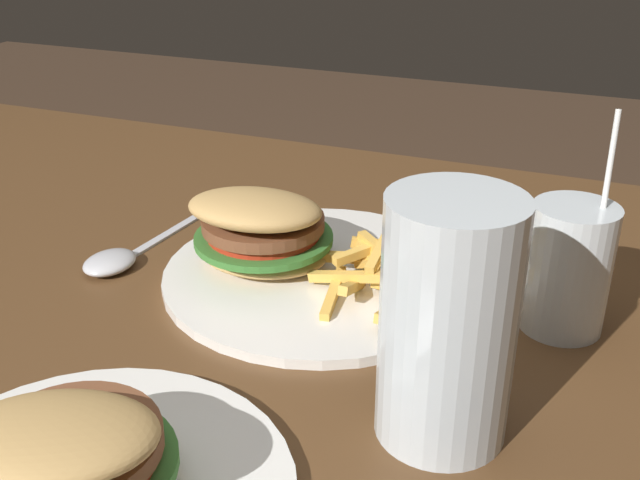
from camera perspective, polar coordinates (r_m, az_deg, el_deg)
name	(u,v)px	position (r m, az deg, el deg)	size (l,w,h in m)	color
dining_table	(157,425)	(0.72, -12.32, -13.59)	(1.47, 1.11, 0.74)	brown
meal_plate_near	(292,250)	(0.74, -2.16, -0.77)	(0.31, 0.31, 0.10)	white
beer_glass	(448,324)	(0.52, 9.69, -6.35)	(0.09, 0.09, 0.18)	silver
juice_glass	(567,273)	(0.68, 18.33, -2.41)	(0.07, 0.07, 0.20)	silver
spoon	(115,260)	(0.80, -15.38, -1.47)	(0.05, 0.19, 0.02)	silver
meal_plate_far	(73,478)	(0.51, -18.30, -16.83)	(0.28, 0.28, 0.09)	white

